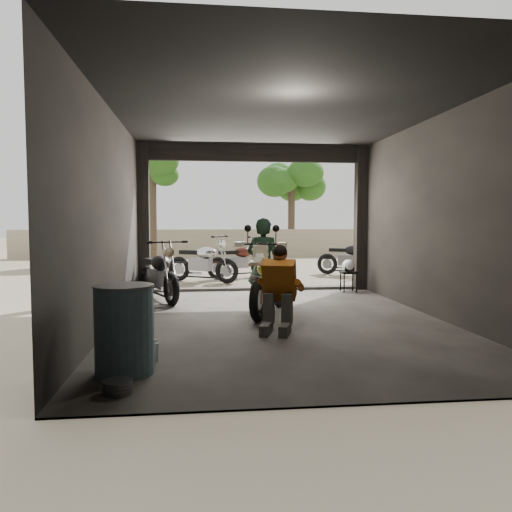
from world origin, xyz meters
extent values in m
plane|color=#7A6D56|center=(0.00, 0.00, 0.00)|extent=(80.00, 80.00, 0.00)
cube|color=#2D2B28|center=(0.00, 0.00, 0.01)|extent=(5.00, 7.00, 0.02)
plane|color=black|center=(0.00, 0.00, 3.20)|extent=(7.00, 7.00, 0.00)
cube|color=black|center=(0.00, -3.50, 1.60)|extent=(5.00, 0.02, 3.20)
cube|color=black|center=(-2.50, 0.00, 1.60)|extent=(0.02, 7.00, 3.20)
cube|color=black|center=(2.50, 0.00, 1.60)|extent=(0.02, 7.00, 3.20)
cube|color=black|center=(-2.38, 3.38, 1.60)|extent=(0.24, 0.24, 3.20)
cube|color=black|center=(2.38, 3.38, 1.60)|extent=(0.24, 0.24, 3.20)
cube|color=black|center=(0.00, 3.42, 3.02)|extent=(5.00, 0.16, 0.36)
cube|color=#2D2B28|center=(0.00, 3.50, 0.04)|extent=(5.00, 0.25, 0.08)
cube|color=gray|center=(0.00, 14.00, 0.60)|extent=(18.00, 0.30, 1.20)
cylinder|color=#382B1E|center=(-3.00, 12.50, 1.79)|extent=(0.30, 0.30, 3.58)
ellipsoid|color=#1E4C14|center=(-3.00, 12.50, 4.03)|extent=(2.20, 2.20, 3.14)
cylinder|color=#382B1E|center=(2.80, 14.00, 1.60)|extent=(0.30, 0.30, 3.20)
ellipsoid|color=#1E4C14|center=(2.80, 14.00, 3.60)|extent=(2.20, 2.20, 2.80)
imported|color=black|center=(-0.14, 0.91, 0.80)|extent=(0.69, 0.60, 1.60)
cube|color=black|center=(2.00, 3.00, 0.44)|extent=(0.33, 0.33, 0.04)
cylinder|color=black|center=(1.86, 2.86, 0.22)|extent=(0.03, 0.03, 0.44)
cylinder|color=black|center=(2.14, 2.86, 0.22)|extent=(0.03, 0.03, 0.44)
cylinder|color=black|center=(1.86, 3.14, 0.22)|extent=(0.03, 0.03, 0.44)
cylinder|color=black|center=(2.14, 3.14, 0.22)|extent=(0.03, 0.03, 0.44)
ellipsoid|color=white|center=(1.99, 2.98, 0.59)|extent=(0.28, 0.29, 0.26)
cylinder|color=#476677|center=(-1.97, -2.40, 0.45)|extent=(0.77, 0.77, 0.90)
cylinder|color=black|center=(3.02, 3.49, 1.16)|extent=(0.08, 0.08, 2.32)
cylinder|color=silver|center=(3.02, 3.47, 2.11)|extent=(0.84, 0.03, 0.84)
camera|label=1|loc=(-1.22, -7.44, 1.55)|focal=35.00mm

